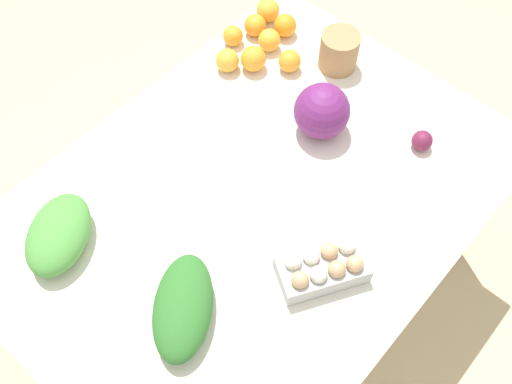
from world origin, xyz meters
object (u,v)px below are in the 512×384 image
object	(u,v)px
orange_5	(285,26)
orange_6	(290,61)
paper_bag	(339,51)
orange_4	(227,60)
greens_bunch_dandelion	(58,234)
orange_1	(253,59)
beet_root	(422,141)
orange_2	(255,25)
cabbage_purple	(322,111)
orange_0	(233,36)
orange_3	(269,40)
orange_7	(268,10)
egg_carton	(323,267)
greens_bunch_kale	(183,307)

from	to	relation	value
orange_5	orange_6	bearing A→B (deg)	45.56
orange_5	paper_bag	bearing A→B (deg)	91.58
orange_4	orange_5	xyz separation A→B (m)	(-0.24, 0.03, 0.00)
greens_bunch_dandelion	orange_1	world-z (taller)	greens_bunch_dandelion
beet_root	orange_2	bearing A→B (deg)	-92.31
cabbage_purple	beet_root	distance (m)	0.30
orange_0	orange_6	xyz separation A→B (m)	(-0.04, 0.21, 0.00)
greens_bunch_dandelion	orange_3	xyz separation A→B (m)	(-0.90, -0.07, -0.01)
beet_root	orange_5	world-z (taller)	orange_5
orange_0	orange_7	xyz separation A→B (m)	(-0.16, 0.01, 0.01)
orange_1	orange_5	bearing A→B (deg)	-172.41
egg_carton	orange_4	world-z (taller)	egg_carton
orange_1	paper_bag	bearing A→B (deg)	134.87
paper_bag	orange_7	distance (m)	0.31
greens_bunch_dandelion	egg_carton	bearing A→B (deg)	124.36
orange_1	orange_5	world-z (taller)	orange_1
greens_bunch_dandelion	orange_1	bearing A→B (deg)	-176.54
greens_bunch_kale	orange_4	world-z (taller)	greens_bunch_kale
orange_7	paper_bag	bearing A→B (deg)	88.16
beet_root	egg_carton	bearing A→B (deg)	4.14
orange_0	orange_3	xyz separation A→B (m)	(-0.06, 0.10, 0.00)
orange_4	cabbage_purple	bearing A→B (deg)	90.92
orange_1	orange_4	size ratio (longest dim) A/B	1.09
orange_5	orange_6	world-z (taller)	orange_5
egg_carton	orange_4	size ratio (longest dim) A/B	3.37
orange_6	orange_2	bearing A→B (deg)	-103.86
cabbage_purple	orange_6	xyz separation A→B (m)	(-0.13, -0.22, -0.05)
orange_0	orange_7	size ratio (longest dim) A/B	0.84
paper_bag	orange_0	world-z (taller)	paper_bag
paper_bag	orange_4	bearing A→B (deg)	-45.18
cabbage_purple	paper_bag	size ratio (longest dim) A/B	1.33
paper_bag	orange_5	bearing A→B (deg)	-88.42
orange_1	orange_6	xyz separation A→B (m)	(-0.07, 0.09, -0.00)
paper_bag	orange_6	world-z (taller)	paper_bag
egg_carton	orange_0	distance (m)	0.87
cabbage_purple	egg_carton	world-z (taller)	cabbage_purple
orange_0	orange_1	bearing A→B (deg)	73.10
cabbage_purple	orange_3	bearing A→B (deg)	-114.40
cabbage_purple	orange_4	bearing A→B (deg)	-89.08
orange_1	egg_carton	bearing A→B (deg)	55.70
orange_1	orange_2	size ratio (longest dim) A/B	1.11
orange_1	beet_root	bearing A→B (deg)	99.19
greens_bunch_kale	greens_bunch_dandelion	bearing A→B (deg)	-78.33
orange_1	orange_0	bearing A→B (deg)	-106.90
egg_carton	greens_bunch_kale	world-z (taller)	egg_carton
beet_root	orange_3	size ratio (longest dim) A/B	0.83
orange_0	orange_7	distance (m)	0.16
greens_bunch_kale	paper_bag	bearing A→B (deg)	-165.58
greens_bunch_kale	orange_3	bearing A→B (deg)	-151.51
orange_2	beet_root	bearing A→B (deg)	87.69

